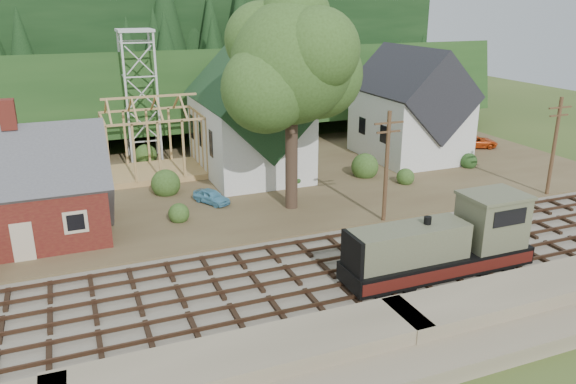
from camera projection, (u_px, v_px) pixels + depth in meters
name	position (u px, v px, depth m)	size (l,w,h in m)	color
ground	(325.00, 273.00, 32.32)	(140.00, 140.00, 0.00)	#384C1E
embankment	(408.00, 354.00, 24.86)	(64.00, 5.00, 1.60)	#7F7259
railroad_bed	(325.00, 271.00, 32.29)	(64.00, 11.00, 0.16)	#726B5B
village_flat	(234.00, 182.00, 48.06)	(64.00, 26.00, 0.30)	brown
hillside	(178.00, 128.00, 69.16)	(70.00, 28.00, 8.00)	#1E3F19
ridge	(156.00, 106.00, 83.19)	(80.00, 20.00, 12.00)	black
depot	(21.00, 196.00, 35.25)	(10.80, 7.41, 9.00)	#511214
church	(249.00, 118.00, 48.61)	(8.40, 15.17, 13.00)	silver
farmhouse	(410.00, 110.00, 53.79)	(8.40, 10.80, 10.60)	silver
timber_frame	(153.00, 142.00, 48.43)	(8.20, 6.20, 6.99)	tan
lattice_tower	(137.00, 56.00, 51.50)	(3.20, 3.20, 12.12)	silver
big_tree	(293.00, 72.00, 38.62)	(10.90, 8.40, 14.70)	#38281E
telegraph_pole_near	(387.00, 166.00, 37.99)	(2.20, 0.28, 8.00)	#4C331E
telegraph_pole_far	(554.00, 146.00, 43.31)	(2.20, 0.28, 8.00)	#4C331E
locomotive	(446.00, 245.00, 31.14)	(11.07, 2.77, 4.46)	black
car_blue	(211.00, 196.00, 42.36)	(1.28, 3.17, 1.08)	#61AED0
car_red	(476.00, 142.00, 58.46)	(2.05, 4.46, 1.24)	#D14310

